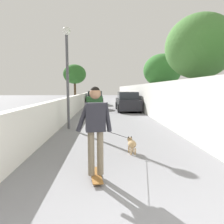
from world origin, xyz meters
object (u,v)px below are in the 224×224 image
object	(u,v)px
tree_right_far	(162,71)
dog	(132,144)
car_near	(128,102)
person_skateboarder	(95,124)
tree_left_mid	(75,74)
lamp_post	(67,60)
car_far	(95,98)
tree_right_distant	(199,47)
skateboard	(96,175)

from	to	relation	value
tree_right_far	dog	distance (m)	10.50
dog	car_near	bearing A→B (deg)	-6.02
person_skateboarder	tree_left_mid	bearing A→B (deg)	9.36
dog	tree_left_mid	bearing A→B (deg)	13.60
person_skateboarder	lamp_post	bearing A→B (deg)	15.53
car_near	car_far	world-z (taller)	same
tree_left_mid	tree_right_distant	world-z (taller)	tree_right_distant
person_skateboarder	car_near	world-z (taller)	person_skateboarder
tree_right_distant	car_near	world-z (taller)	tree_right_distant
lamp_post	car_near	size ratio (longest dim) A/B	1.05
skateboard	car_far	world-z (taller)	car_far
tree_left_mid	tree_right_distant	bearing A→B (deg)	-147.25
person_skateboarder	car_near	size ratio (longest dim) A/B	0.42
tree_left_mid	car_near	xyz separation A→B (m)	(-4.47, -4.90, -2.52)
skateboard	car_near	xyz separation A→B (m)	(12.57, -2.09, 0.65)
tree_left_mid	tree_right_distant	xyz separation A→B (m)	(-11.50, -7.40, 0.46)
tree_right_distant	car_far	size ratio (longest dim) A/B	1.31
dog	car_far	bearing A→B (deg)	5.76
car_near	tree_right_far	bearing A→B (deg)	-122.83
tree_left_mid	tree_right_distant	distance (m)	13.68
lamp_post	tree_right_distant	bearing A→B (deg)	-86.21
car_near	dog	bearing A→B (deg)	173.98
person_skateboarder	skateboard	bearing A→B (deg)	45.00
tree_right_far	car_near	size ratio (longest dim) A/B	1.03
tree_right_distant	dog	world-z (taller)	tree_right_distant
lamp_post	car_far	size ratio (longest dim) A/B	1.12
tree_left_mid	person_skateboarder	distance (m)	17.40
tree_right_far	person_skateboarder	xyz separation A→B (m)	(-11.04, 4.46, -2.00)
lamp_post	skateboard	xyz separation A→B (m)	(-5.14, -1.43, -2.96)
tree_right_distant	car_far	xyz separation A→B (m)	(13.49, 5.42, -2.98)
car_near	tree_right_distant	bearing A→B (deg)	-160.44
tree_left_mid	person_skateboarder	size ratio (longest dim) A/B	2.41
tree_left_mid	tree_right_far	size ratio (longest dim) A/B	0.98
tree_right_distant	person_skateboarder	distance (m)	7.64
tree_left_mid	car_near	distance (m)	7.10
tree_left_mid	dog	size ratio (longest dim) A/B	2.29
person_skateboarder	car_far	size ratio (longest dim) A/B	0.44
lamp_post	skateboard	world-z (taller)	lamp_post
car_near	car_far	distance (m)	7.09
skateboard	tree_left_mid	bearing A→B (deg)	9.36
lamp_post	car_near	xyz separation A→B (m)	(7.43, -3.52, -2.31)
lamp_post	person_skateboarder	distance (m)	5.66
tree_left_mid	person_skateboarder	bearing A→B (deg)	-170.64
tree_right_far	lamp_post	size ratio (longest dim) A/B	0.98
tree_left_mid	car_far	bearing A→B (deg)	-44.93
tree_left_mid	car_far	xyz separation A→B (m)	(1.99, -1.98, -2.52)
dog	lamp_post	bearing A→B (deg)	33.48
dog	car_near	xyz separation A→B (m)	(10.99, -1.16, 0.44)
tree_right_far	car_near	world-z (taller)	tree_right_far
tree_right_far	skateboard	size ratio (longest dim) A/B	5.28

